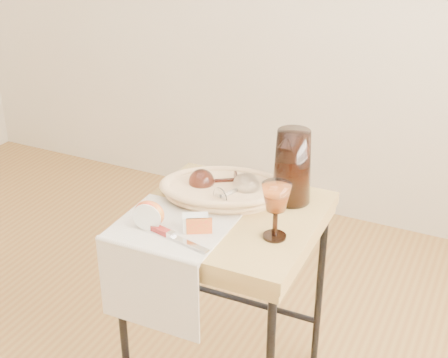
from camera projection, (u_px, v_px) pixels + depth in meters
The scene contains 10 objects.
side_table at pixel (227, 305), 1.98m from camera, with size 0.53×0.53×0.67m, color brown, non-canonical shape.
tea_towel at pixel (172, 227), 1.76m from camera, with size 0.31×0.28×0.01m, color silver.
bread_basket at pixel (223, 192), 1.89m from camera, with size 0.34×0.23×0.06m, color #B57D4F, non-canonical shape.
goblet_lying_a at pixel (216, 181), 1.91m from camera, with size 0.13×0.08×0.08m, color #4D231C, non-canonical shape.
goblet_lying_b at pixel (235, 190), 1.85m from camera, with size 0.13×0.08×0.08m, color white, non-canonical shape.
pitcher at pixel (292, 166), 1.85m from camera, with size 0.16×0.24×0.27m, color black, non-canonical shape.
wine_goblet at pixel (276, 211), 1.67m from camera, with size 0.08×0.08×0.17m, color white, non-canonical shape.
apple_half at pixel (149, 214), 1.74m from camera, with size 0.09×0.05×0.08m, color #C60014.
apple_wedge at pixel (195, 223), 1.72m from camera, with size 0.07×0.04×0.05m, color white.
table_knife at pixel (173, 236), 1.69m from camera, with size 0.22×0.02×0.02m, color silver, non-canonical shape.
Camera 1 is at (1.08, -0.95, 1.58)m, focal length 50.18 mm.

